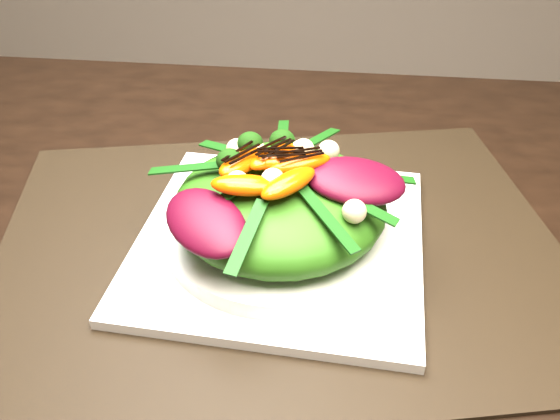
# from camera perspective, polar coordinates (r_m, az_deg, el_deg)

# --- Properties ---
(dining_table) EXTENTS (1.60, 0.90, 0.75)m
(dining_table) POSITION_cam_1_polar(r_m,az_deg,el_deg) (0.63, -14.29, -4.59)
(dining_table) COLOR black
(dining_table) RESTS_ON floor
(placemat) EXTENTS (0.63, 0.53, 0.00)m
(placemat) POSITION_cam_1_polar(r_m,az_deg,el_deg) (0.59, -0.00, -3.46)
(placemat) COLOR black
(placemat) RESTS_ON dining_table
(plate_base) EXTENTS (0.29, 0.29, 0.01)m
(plate_base) POSITION_cam_1_polar(r_m,az_deg,el_deg) (0.59, -0.00, -2.90)
(plate_base) COLOR silver
(plate_base) RESTS_ON placemat
(salad_bowl) EXTENTS (0.25, 0.25, 0.02)m
(salad_bowl) POSITION_cam_1_polar(r_m,az_deg,el_deg) (0.58, -0.00, -1.86)
(salad_bowl) COLOR white
(salad_bowl) RESTS_ON plate_base
(lettuce_mound) EXTENTS (0.25, 0.25, 0.07)m
(lettuce_mound) POSITION_cam_1_polar(r_m,az_deg,el_deg) (0.56, -0.00, 0.60)
(lettuce_mound) COLOR #2E6412
(lettuce_mound) RESTS_ON salad_bowl
(radicchio_leaf) EXTENTS (0.09, 0.06, 0.02)m
(radicchio_leaf) POSITION_cam_1_polar(r_m,az_deg,el_deg) (0.53, 7.31, 2.82)
(radicchio_leaf) COLOR #3D0615
(radicchio_leaf) RESTS_ON lettuce_mound
(orange_segment) EXTENTS (0.06, 0.04, 0.02)m
(orange_segment) POSITION_cam_1_polar(r_m,az_deg,el_deg) (0.55, -1.45, 4.94)
(orange_segment) COLOR #DD4403
(orange_segment) RESTS_ON lettuce_mound
(broccoli_floret) EXTENTS (0.04, 0.04, 0.03)m
(broccoli_floret) POSITION_cam_1_polar(r_m,az_deg,el_deg) (0.58, -6.72, 6.11)
(broccoli_floret) COLOR black
(broccoli_floret) RESTS_ON lettuce_mound
(macadamia_nut) EXTENTS (0.03, 0.03, 0.02)m
(macadamia_nut) POSITION_cam_1_polar(r_m,az_deg,el_deg) (0.50, 2.58, 1.67)
(macadamia_nut) COLOR beige
(macadamia_nut) RESTS_ON lettuce_mound
(balsamic_drizzle) EXTENTS (0.04, 0.01, 0.00)m
(balsamic_drizzle) POSITION_cam_1_polar(r_m,az_deg,el_deg) (0.54, -1.46, 5.71)
(balsamic_drizzle) COLOR black
(balsamic_drizzle) RESTS_ON orange_segment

